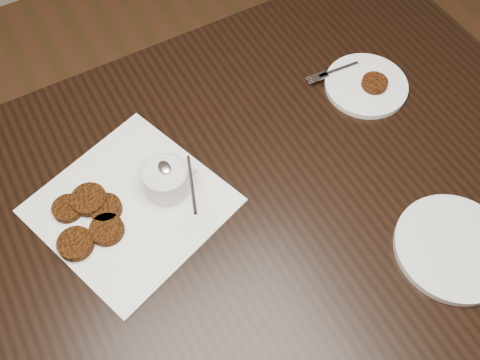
% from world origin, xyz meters
% --- Properties ---
extents(table, '(1.52, 0.98, 0.75)m').
position_xyz_m(table, '(0.06, 0.17, 0.38)').
color(table, black).
rests_on(table, floor).
extents(napkin, '(0.42, 0.42, 0.00)m').
position_xyz_m(napkin, '(-0.11, 0.27, 0.75)').
color(napkin, white).
rests_on(napkin, table).
extents(sauce_ramekin, '(0.14, 0.14, 0.13)m').
position_xyz_m(sauce_ramekin, '(-0.03, 0.28, 0.82)').
color(sauce_ramekin, silver).
rests_on(sauce_ramekin, napkin).
extents(patty_cluster, '(0.30, 0.30, 0.02)m').
position_xyz_m(patty_cluster, '(-0.19, 0.28, 0.77)').
color(patty_cluster, '#5D2A0C').
rests_on(patty_cluster, napkin).
extents(plate_with_patty, '(0.20, 0.20, 0.03)m').
position_xyz_m(plate_with_patty, '(0.48, 0.30, 0.76)').
color(plate_with_patty, white).
rests_on(plate_with_patty, table).
extents(plate_empty, '(0.29, 0.29, 0.02)m').
position_xyz_m(plate_empty, '(0.39, -0.11, 0.76)').
color(plate_empty, silver).
rests_on(plate_empty, table).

